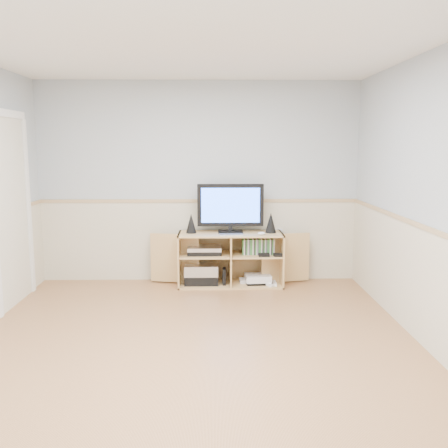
% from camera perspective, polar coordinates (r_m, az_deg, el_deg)
% --- Properties ---
extents(room, '(4.04, 4.54, 2.54)m').
position_cam_1_polar(room, '(4.18, -4.56, 2.13)').
color(room, '#B3834F').
rests_on(room, ground).
extents(media_cabinet, '(1.99, 0.48, 0.65)m').
position_cam_1_polar(media_cabinet, '(6.21, 0.73, -3.84)').
color(media_cabinet, tan).
rests_on(media_cabinet, floor).
extents(monitor, '(0.81, 0.18, 0.60)m').
position_cam_1_polar(monitor, '(6.10, 0.74, 2.02)').
color(monitor, black).
rests_on(monitor, media_cabinet).
extents(speaker_left, '(0.13, 0.13, 0.24)m').
position_cam_1_polar(speaker_left, '(6.10, -3.78, 0.08)').
color(speaker_left, black).
rests_on(speaker_left, media_cabinet).
extents(speaker_right, '(0.14, 0.14, 0.25)m').
position_cam_1_polar(speaker_right, '(6.13, 5.37, 0.16)').
color(speaker_right, black).
rests_on(speaker_right, media_cabinet).
extents(keyboard, '(0.29, 0.13, 0.01)m').
position_cam_1_polar(keyboard, '(5.96, 0.83, -1.22)').
color(keyboard, silver).
rests_on(keyboard, media_cabinet).
extents(mouse, '(0.11, 0.09, 0.04)m').
position_cam_1_polar(mouse, '(5.98, 4.30, -1.09)').
color(mouse, white).
rests_on(mouse, media_cabinet).
extents(av_components, '(0.51, 0.31, 0.47)m').
position_cam_1_polar(av_components, '(6.18, -2.43, -5.00)').
color(av_components, black).
rests_on(av_components, media_cabinet).
extents(game_consoles, '(0.45, 0.30, 0.11)m').
position_cam_1_polar(game_consoles, '(6.23, 3.78, -6.31)').
color(game_consoles, white).
rests_on(game_consoles, media_cabinet).
extents(game_cases, '(0.39, 0.14, 0.19)m').
position_cam_1_polar(game_cases, '(6.13, 3.93, -2.58)').
color(game_cases, '#3F8C3F').
rests_on(game_cases, media_cabinet).
extents(wall_outlet, '(0.12, 0.03, 0.12)m').
position_cam_1_polar(wall_outlet, '(6.40, 6.12, -1.07)').
color(wall_outlet, white).
rests_on(wall_outlet, wall_back).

